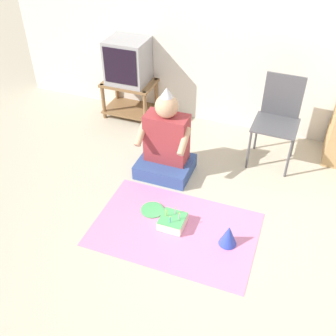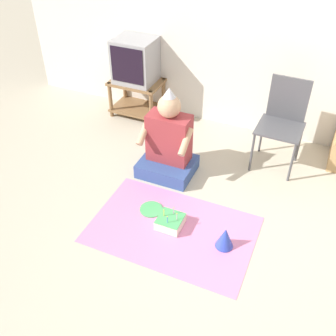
{
  "view_description": "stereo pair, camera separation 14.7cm",
  "coord_description": "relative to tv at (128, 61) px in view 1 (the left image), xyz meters",
  "views": [
    {
      "loc": [
        0.21,
        -1.96,
        2.46
      ],
      "look_at": [
        -0.73,
        0.57,
        0.35
      ],
      "focal_mm": 42.0,
      "sensor_mm": 36.0,
      "label": 1
    },
    {
      "loc": [
        0.35,
        -1.9,
        2.46
      ],
      "look_at": [
        -0.73,
        0.57,
        0.35
      ],
      "focal_mm": 42.0,
      "sensor_mm": 36.0,
      "label": 2
    }
  ],
  "objects": [
    {
      "name": "ground_plane",
      "position": [
        1.69,
        -1.84,
        -0.69
      ],
      "size": [
        16.0,
        16.0,
        0.0
      ],
      "primitive_type": "plane",
      "color": "#BCB29E"
    },
    {
      "name": "wall_back",
      "position": [
        1.69,
        0.24,
        0.59
      ],
      "size": [
        6.4,
        0.06,
        2.55
      ],
      "color": "silver",
      "rests_on": "ground_plane"
    },
    {
      "name": "tv_stand",
      "position": [
        0.0,
        -0.0,
        -0.43
      ],
      "size": [
        0.6,
        0.41,
        0.44
      ],
      "color": "olive",
      "rests_on": "ground_plane"
    },
    {
      "name": "tv",
      "position": [
        0.0,
        0.0,
        0.0
      ],
      "size": [
        0.45,
        0.4,
        0.5
      ],
      "color": "#99999E",
      "rests_on": "tv_stand"
    },
    {
      "name": "folding_chair",
      "position": [
        1.74,
        -0.29,
        -0.18
      ],
      "size": [
        0.44,
        0.42,
        0.89
      ],
      "color": "#4C4C51",
      "rests_on": "ground_plane"
    },
    {
      "name": "person_seated",
      "position": [
        0.8,
        -0.89,
        -0.37
      ],
      "size": [
        0.52,
        0.44,
        0.9
      ],
      "color": "#334C8C",
      "rests_on": "ground_plane"
    },
    {
      "name": "party_cloth",
      "position": [
        1.15,
        -1.62,
        -0.68
      ],
      "size": [
        1.37,
        0.89,
        0.01
      ],
      "color": "pink",
      "rests_on": "ground_plane"
    },
    {
      "name": "birthday_cake",
      "position": [
        1.12,
        -1.59,
        -0.64
      ],
      "size": [
        0.21,
        0.21,
        0.16
      ],
      "color": "#F4E0C6",
      "rests_on": "party_cloth"
    },
    {
      "name": "party_hat_blue",
      "position": [
        1.6,
        -1.62,
        -0.59
      ],
      "size": [
        0.15,
        0.15,
        0.19
      ],
      "color": "blue",
      "rests_on": "party_cloth"
    },
    {
      "name": "paper_plate",
      "position": [
        0.89,
        -1.48,
        -0.68
      ],
      "size": [
        0.2,
        0.2,
        0.01
      ],
      "color": "#4CB266",
      "rests_on": "party_cloth"
    }
  ]
}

